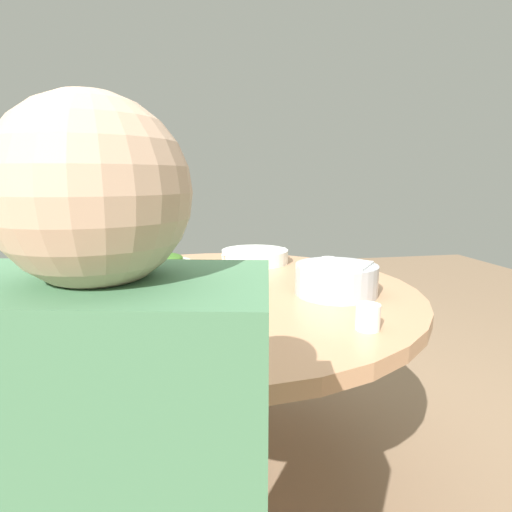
% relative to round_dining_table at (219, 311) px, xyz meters
% --- Properties ---
extents(ground, '(8.00, 8.00, 0.00)m').
position_rel_round_dining_table_xyz_m(ground, '(0.00, 0.00, -0.68)').
color(ground, '#886C51').
extents(round_dining_table, '(1.37, 1.37, 0.76)m').
position_rel_round_dining_table_xyz_m(round_dining_table, '(0.00, 0.00, 0.00)').
color(round_dining_table, '#99999E').
rests_on(round_dining_table, ground).
extents(rice_bowl, '(0.27, 0.27, 0.11)m').
position_rel_round_dining_table_xyz_m(rice_bowl, '(-0.13, -0.37, 0.13)').
color(rice_bowl, '#B2B5BA').
rests_on(rice_bowl, round_dining_table).
extents(soup_bowl, '(0.30, 0.31, 0.06)m').
position_rel_round_dining_table_xyz_m(soup_bowl, '(0.41, -0.20, 0.11)').
color(soup_bowl, white).
rests_on(soup_bowl, round_dining_table).
extents(dish_noodles, '(0.20, 0.20, 0.04)m').
position_rel_round_dining_table_xyz_m(dish_noodles, '(0.04, 0.53, 0.10)').
color(dish_noodles, white).
rests_on(dish_noodles, round_dining_table).
extents(dish_tofu_braise, '(0.24, 0.24, 0.04)m').
position_rel_round_dining_table_xyz_m(dish_tofu_braise, '(-0.36, 0.18, 0.10)').
color(dish_tofu_braise, white).
rests_on(dish_tofu_braise, round_dining_table).
extents(dish_greens, '(0.23, 0.23, 0.05)m').
position_rel_round_dining_table_xyz_m(dish_greens, '(0.42, 0.20, 0.10)').
color(dish_greens, white).
rests_on(dish_greens, round_dining_table).
extents(green_bottle, '(0.08, 0.08, 0.29)m').
position_rel_round_dining_table_xyz_m(green_bottle, '(-0.18, 0.52, 0.20)').
color(green_bottle, '#3A7E39').
rests_on(green_bottle, round_dining_table).
extents(tea_cup_near, '(0.06, 0.06, 0.07)m').
position_rel_round_dining_table_xyz_m(tea_cup_near, '(-0.45, -0.33, 0.11)').
color(tea_cup_near, white).
rests_on(tea_cup_near, round_dining_table).
extents(tea_cup_far, '(0.06, 0.06, 0.06)m').
position_rel_round_dining_table_xyz_m(tea_cup_far, '(0.18, -0.47, 0.11)').
color(tea_cup_far, white).
rests_on(tea_cup_far, round_dining_table).
extents(diner_left, '(0.40, 0.39, 0.76)m').
position_rel_round_dining_table_xyz_m(diner_left, '(-0.94, 0.21, 0.10)').
color(diner_left, '#2D333D').
rests_on(diner_left, stool_for_diner_left).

